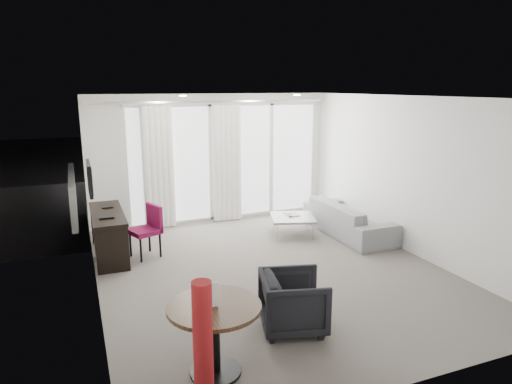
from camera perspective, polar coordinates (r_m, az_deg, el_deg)
name	(u,v)px	position (r m, az deg, el deg)	size (l,w,h in m)	color
floor	(271,270)	(7.08, 1.83, -9.74)	(5.00, 6.00, 0.00)	#5F5952
ceiling	(272,97)	(6.53, 2.00, 11.80)	(5.00, 6.00, 0.00)	white
wall_left	(91,203)	(6.15, -19.97, -1.34)	(0.00, 6.00, 2.60)	silver
wall_right	(409,175)	(8.00, 18.54, 2.00)	(0.00, 6.00, 2.60)	silver
wall_front	(410,257)	(4.23, 18.64, -7.69)	(5.00, 0.00, 2.60)	silver
window_panel	(227,162)	(9.55, -3.66, 3.76)	(4.00, 0.02, 2.38)	white
window_frame	(227,162)	(9.54, -3.63, 3.75)	(4.10, 0.06, 2.44)	white
curtain_left	(159,168)	(9.05, -12.09, 2.97)	(0.60, 0.20, 2.38)	white
curtain_right	(227,163)	(9.38, -3.63, 3.59)	(0.60, 0.20, 2.38)	white
curtain_track	(214,101)	(9.18, -5.26, 11.20)	(4.80, 0.04, 0.04)	#B2B2B7
downlight_a	(183,96)	(7.77, -9.14, 11.78)	(0.12, 0.12, 0.02)	#FFE0B2
downlight_b	(297,95)	(8.49, 5.13, 12.00)	(0.12, 0.12, 0.02)	#FFE0B2
desk	(109,235)	(7.88, -17.94, -5.08)	(0.50, 1.60, 0.75)	black
tv	(89,178)	(7.55, -20.10, 1.63)	(0.05, 0.80, 0.50)	black
desk_chair	(145,232)	(7.69, -13.76, -4.85)	(0.47, 0.44, 0.86)	maroon
round_table	(215,339)	(4.64, -5.16, -17.89)	(0.91, 0.91, 0.73)	#382413
menu_card	(211,307)	(4.45, -5.62, -14.14)	(0.13, 0.02, 0.24)	white
red_lamp	(203,357)	(3.89, -6.59, -19.80)	(0.26, 0.26, 1.29)	maroon
tub_armchair	(293,302)	(5.40, 4.71, -13.54)	(0.71, 0.73, 0.67)	black
coffee_table	(292,226)	(8.66, 4.58, -4.20)	(0.79, 0.79, 0.36)	gray
remote	(290,216)	(8.62, 4.27, -3.01)	(0.05, 0.15, 0.02)	black
magazine	(292,215)	(8.71, 4.48, -2.83)	(0.21, 0.27, 0.02)	gray
sofa	(348,218)	(8.80, 11.47, -3.25)	(2.11, 0.82, 0.62)	gray
terrace_slab	(208,203)	(11.23, -5.99, -1.43)	(5.60, 3.00, 0.12)	#4D4D50
rattan_chair_a	(216,185)	(11.15, -5.01, 0.86)	(0.53, 0.53, 0.78)	brown
rattan_chair_b	(274,176)	(11.92, 2.23, 1.96)	(0.60, 0.60, 0.88)	brown
rattan_table	(245,193)	(10.80, -1.34, -0.18)	(0.53, 0.53, 0.53)	brown
balustrade	(193,171)	(12.48, -7.88, 2.62)	(5.50, 0.06, 1.05)	#B2B2B7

